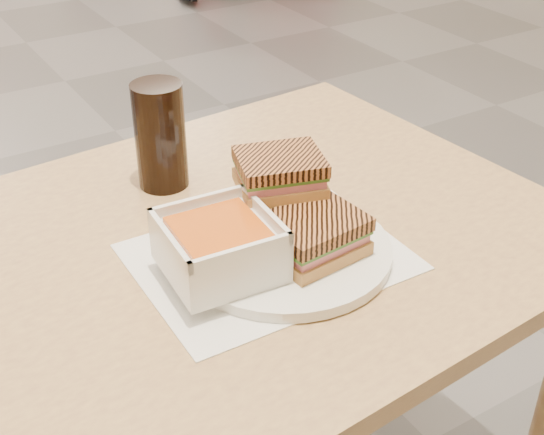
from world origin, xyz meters
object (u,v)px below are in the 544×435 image
soup_bowl (220,248)px  cola_glass (160,136)px  main_table (142,342)px  panini_lower (314,235)px  plate (285,250)px

soup_bowl → cola_glass: cola_glass is taller
main_table → panini_lower: (0.20, -0.10, 0.16)m
main_table → soup_bowl: soup_bowl is taller
panini_lower → cola_glass: bearing=104.6°
plate → soup_bowl: 0.10m
plate → cola_glass: 0.27m
plate → cola_glass: bearing=101.7°
cola_glass → plate: bearing=-78.3°
main_table → plate: 0.23m
main_table → cola_glass: size_ratio=7.78×
plate → panini_lower: size_ratio=2.20×
soup_bowl → panini_lower: bearing=-14.5°
soup_bowl → plate: bearing=0.9°
soup_bowl → cola_glass: (0.04, 0.26, 0.03)m
plate → cola_glass: (-0.05, 0.26, 0.07)m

